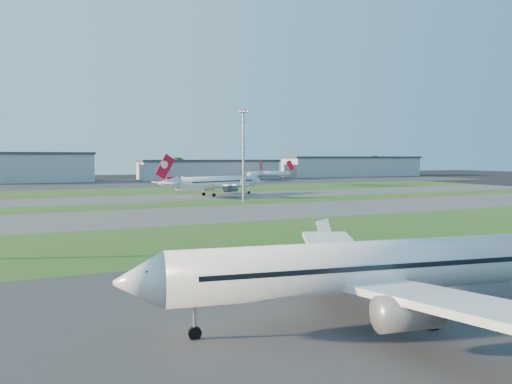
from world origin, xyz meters
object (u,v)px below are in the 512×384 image
airliner_parked (375,268)px  mini_jet_far (268,174)px  airliner_taxiing (217,183)px  light_mast_centre (243,149)px  mini_jet_near (256,175)px

airliner_parked → mini_jet_far: bearing=75.2°
airliner_taxiing → light_mast_centre: (-1.13, -25.51, 10.52)m
mini_jet_near → mini_jet_far: size_ratio=0.87×
light_mast_centre → airliner_parked: bearing=-107.1°
airliner_taxiing → mini_jet_far: (67.07, 101.42, -1.01)m
airliner_parked → mini_jet_far: (98.41, 225.03, -0.95)m
mini_jet_near → mini_jet_far: bearing=-9.7°
mini_jet_near → mini_jet_far: 17.87m
mini_jet_near → airliner_taxiing: bearing=-173.7°
mini_jet_far → airliner_taxiing: bearing=-101.5°
airliner_parked → mini_jet_far: size_ratio=1.42×
mini_jet_far → mini_jet_near: bearing=-115.1°
airliner_taxiing → mini_jet_near: airliner_taxiing is taller
airliner_parked → airliner_taxiing: (31.33, 123.61, 0.06)m
mini_jet_far → light_mast_centre: bearing=-96.3°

